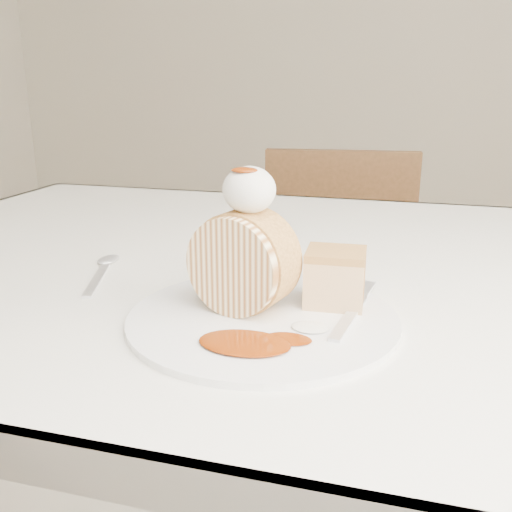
# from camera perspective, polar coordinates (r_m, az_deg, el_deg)

# --- Properties ---
(table) EXTENTS (1.40, 0.90, 0.75)m
(table) POSITION_cam_1_polar(r_m,az_deg,el_deg) (0.81, 5.33, -6.56)
(table) COLOR silver
(table) RESTS_ON ground
(chair_far) EXTENTS (0.43, 0.43, 0.82)m
(chair_far) POSITION_cam_1_polar(r_m,az_deg,el_deg) (1.64, 8.16, -1.51)
(chair_far) COLOR brown
(chair_far) RESTS_ON ground
(plate) EXTENTS (0.29, 0.29, 0.01)m
(plate) POSITION_cam_1_polar(r_m,az_deg,el_deg) (0.59, 0.69, -6.25)
(plate) COLOR white
(plate) RESTS_ON table
(roulade_slice) EXTENTS (0.11, 0.08, 0.10)m
(roulade_slice) POSITION_cam_1_polar(r_m,az_deg,el_deg) (0.58, -1.32, -0.60)
(roulade_slice) COLOR #FFE7B1
(roulade_slice) RESTS_ON plate
(cake_chunk) EXTENTS (0.06, 0.06, 0.05)m
(cake_chunk) POSITION_cam_1_polar(r_m,az_deg,el_deg) (0.61, 7.90, -2.47)
(cake_chunk) COLOR tan
(cake_chunk) RESTS_ON plate
(whipped_cream) EXTENTS (0.05, 0.05, 0.05)m
(whipped_cream) POSITION_cam_1_polar(r_m,az_deg,el_deg) (0.57, -0.68, 6.64)
(whipped_cream) COLOR white
(whipped_cream) RESTS_ON roulade_slice
(caramel_drizzle) EXTENTS (0.03, 0.02, 0.01)m
(caramel_drizzle) POSITION_cam_1_polar(r_m,az_deg,el_deg) (0.56, -1.17, 9.18)
(caramel_drizzle) COLOR #762704
(caramel_drizzle) RESTS_ON whipped_cream
(caramel_pool) EXTENTS (0.09, 0.06, 0.00)m
(caramel_pool) POSITION_cam_1_polar(r_m,az_deg,el_deg) (0.52, -1.16, -8.67)
(caramel_pool) COLOR #762704
(caramel_pool) RESTS_ON plate
(fork) EXTENTS (0.04, 0.17, 0.00)m
(fork) POSITION_cam_1_polar(r_m,az_deg,el_deg) (0.58, 9.32, -6.06)
(fork) COLOR silver
(fork) RESTS_ON plate
(spoon) EXTENTS (0.07, 0.15, 0.00)m
(spoon) POSITION_cam_1_polar(r_m,az_deg,el_deg) (0.73, -15.61, -2.31)
(spoon) COLOR silver
(spoon) RESTS_ON table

